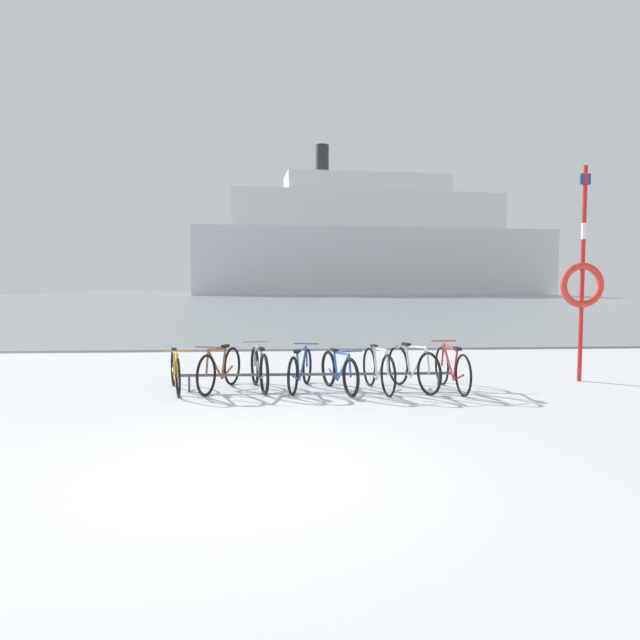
{
  "coord_description": "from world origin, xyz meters",
  "views": [
    {
      "loc": [
        0.33,
        -5.47,
        1.88
      ],
      "look_at": [
        1.18,
        7.5,
        1.0
      ],
      "focal_mm": 31.72,
      "sensor_mm": 36.0,
      "label": 1
    }
  ],
  "objects_px": {
    "bicycle_6": "(413,368)",
    "rescue_post": "(582,281)",
    "bicycle_3": "(300,370)",
    "bicycle_7": "(452,369)",
    "bicycle_1": "(220,369)",
    "ferry_ship": "(372,245)",
    "bicycle_2": "(259,369)",
    "bicycle_5": "(378,370)",
    "bicycle_0": "(175,371)",
    "bicycle_4": "(339,372)"
  },
  "relations": [
    {
      "from": "bicycle_4",
      "to": "bicycle_6",
      "type": "relative_size",
      "value": 0.96
    },
    {
      "from": "bicycle_3",
      "to": "bicycle_6",
      "type": "xyz_separation_m",
      "value": [
        1.95,
        -0.16,
        0.03
      ]
    },
    {
      "from": "bicycle_6",
      "to": "rescue_post",
      "type": "xyz_separation_m",
      "value": [
        3.35,
        0.66,
        1.51
      ]
    },
    {
      "from": "bicycle_5",
      "to": "bicycle_2",
      "type": "bearing_deg",
      "value": 172.41
    },
    {
      "from": "bicycle_3",
      "to": "ferry_ship",
      "type": "height_order",
      "value": "ferry_ship"
    },
    {
      "from": "bicycle_2",
      "to": "ferry_ship",
      "type": "xyz_separation_m",
      "value": [
        13.98,
        75.85,
        7.06
      ]
    },
    {
      "from": "bicycle_2",
      "to": "rescue_post",
      "type": "height_order",
      "value": "rescue_post"
    },
    {
      "from": "rescue_post",
      "to": "bicycle_7",
      "type": "bearing_deg",
      "value": -164.59
    },
    {
      "from": "bicycle_5",
      "to": "rescue_post",
      "type": "distance_m",
      "value": 4.32
    },
    {
      "from": "bicycle_0",
      "to": "bicycle_6",
      "type": "xyz_separation_m",
      "value": [
        4.09,
        -0.13,
        0.03
      ]
    },
    {
      "from": "bicycle_7",
      "to": "ferry_ship",
      "type": "bearing_deg",
      "value": 82.04
    },
    {
      "from": "bicycle_2",
      "to": "bicycle_0",
      "type": "bearing_deg",
      "value": -177.67
    },
    {
      "from": "bicycle_5",
      "to": "bicycle_6",
      "type": "bearing_deg",
      "value": 7.89
    },
    {
      "from": "bicycle_7",
      "to": "ferry_ship",
      "type": "relative_size",
      "value": 0.03
    },
    {
      "from": "bicycle_2",
      "to": "ferry_ship",
      "type": "distance_m",
      "value": 77.45
    },
    {
      "from": "bicycle_4",
      "to": "bicycle_6",
      "type": "height_order",
      "value": "bicycle_6"
    },
    {
      "from": "bicycle_3",
      "to": "bicycle_5",
      "type": "relative_size",
      "value": 1.0
    },
    {
      "from": "bicycle_2",
      "to": "bicycle_1",
      "type": "bearing_deg",
      "value": -178.6
    },
    {
      "from": "bicycle_1",
      "to": "bicycle_7",
      "type": "distance_m",
      "value": 4.02
    },
    {
      "from": "bicycle_6",
      "to": "bicycle_5",
      "type": "bearing_deg",
      "value": -172.11
    },
    {
      "from": "bicycle_0",
      "to": "bicycle_3",
      "type": "height_order",
      "value": "bicycle_3"
    },
    {
      "from": "bicycle_5",
      "to": "bicycle_7",
      "type": "height_order",
      "value": "bicycle_7"
    },
    {
      "from": "bicycle_3",
      "to": "bicycle_7",
      "type": "distance_m",
      "value": 2.63
    },
    {
      "from": "bicycle_2",
      "to": "bicycle_5",
      "type": "bearing_deg",
      "value": -7.59
    },
    {
      "from": "bicycle_2",
      "to": "bicycle_5",
      "type": "distance_m",
      "value": 2.06
    },
    {
      "from": "ferry_ship",
      "to": "bicycle_0",
      "type": "bearing_deg",
      "value": -101.47
    },
    {
      "from": "bicycle_5",
      "to": "ferry_ship",
      "type": "relative_size",
      "value": 0.03
    },
    {
      "from": "bicycle_5",
      "to": "bicycle_3",
      "type": "bearing_deg",
      "value": 169.52
    },
    {
      "from": "bicycle_4",
      "to": "ferry_ship",
      "type": "height_order",
      "value": "ferry_ship"
    },
    {
      "from": "bicycle_2",
      "to": "bicycle_3",
      "type": "distance_m",
      "value": 0.71
    },
    {
      "from": "bicycle_5",
      "to": "bicycle_6",
      "type": "xyz_separation_m",
      "value": [
        0.62,
        0.09,
        0.01
      ]
    },
    {
      "from": "bicycle_7",
      "to": "bicycle_2",
      "type": "bearing_deg",
      "value": 175.45
    },
    {
      "from": "bicycle_4",
      "to": "bicycle_7",
      "type": "xyz_separation_m",
      "value": [
        1.96,
        -0.02,
        0.04
      ]
    },
    {
      "from": "bicycle_1",
      "to": "ferry_ship",
      "type": "height_order",
      "value": "ferry_ship"
    },
    {
      "from": "bicycle_1",
      "to": "ferry_ship",
      "type": "distance_m",
      "value": 77.59
    },
    {
      "from": "bicycle_1",
      "to": "ferry_ship",
      "type": "relative_size",
      "value": 0.03
    },
    {
      "from": "bicycle_3",
      "to": "rescue_post",
      "type": "height_order",
      "value": "rescue_post"
    },
    {
      "from": "bicycle_1",
      "to": "rescue_post",
      "type": "height_order",
      "value": "rescue_post"
    },
    {
      "from": "bicycle_4",
      "to": "rescue_post",
      "type": "distance_m",
      "value": 4.95
    },
    {
      "from": "bicycle_0",
      "to": "rescue_post",
      "type": "bearing_deg",
      "value": 4.1
    },
    {
      "from": "bicycle_2",
      "to": "bicycle_6",
      "type": "xyz_separation_m",
      "value": [
        2.66,
        -0.19,
        0.02
      ]
    },
    {
      "from": "bicycle_4",
      "to": "rescue_post",
      "type": "relative_size",
      "value": 0.4
    },
    {
      "from": "bicycle_4",
      "to": "bicycle_6",
      "type": "bearing_deg",
      "value": 2.48
    },
    {
      "from": "rescue_post",
      "to": "bicycle_1",
      "type": "bearing_deg",
      "value": -175.8
    },
    {
      "from": "bicycle_3",
      "to": "bicycle_7",
      "type": "relative_size",
      "value": 0.96
    },
    {
      "from": "bicycle_1",
      "to": "bicycle_5",
      "type": "bearing_deg",
      "value": -5.37
    },
    {
      "from": "bicycle_7",
      "to": "bicycle_1",
      "type": "bearing_deg",
      "value": 176.46
    },
    {
      "from": "bicycle_4",
      "to": "bicycle_3",
      "type": "bearing_deg",
      "value": 161.79
    },
    {
      "from": "bicycle_0",
      "to": "bicycle_4",
      "type": "xyz_separation_m",
      "value": [
        2.8,
        -0.18,
        -0.01
      ]
    },
    {
      "from": "bicycle_2",
      "to": "bicycle_5",
      "type": "relative_size",
      "value": 0.96
    }
  ]
}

